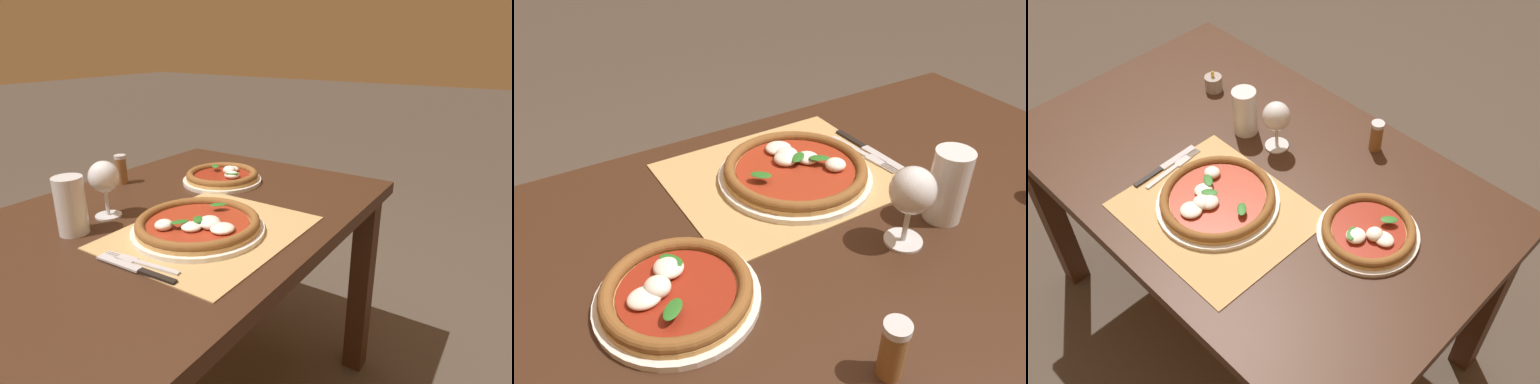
# 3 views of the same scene
# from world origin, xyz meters

# --- Properties ---
(dining_table) EXTENTS (1.39, 0.87, 0.74)m
(dining_table) POSITION_xyz_m (0.00, 0.00, 0.64)
(dining_table) COLOR #382114
(dining_table) RESTS_ON ground
(paper_placemat) EXTENTS (0.47, 0.39, 0.00)m
(paper_placemat) POSITION_xyz_m (0.04, -0.17, 0.74)
(paper_placemat) COLOR tan
(paper_placemat) RESTS_ON dining_table
(pizza_near) EXTENTS (0.33, 0.33, 0.05)m
(pizza_near) POSITION_xyz_m (0.03, -0.15, 0.76)
(pizza_near) COLOR silver
(pizza_near) RESTS_ON paper_placemat
(pizza_far) EXTENTS (0.26, 0.26, 0.05)m
(pizza_far) POSITION_xyz_m (0.38, 0.05, 0.76)
(pizza_far) COLOR silver
(pizza_far) RESTS_ON dining_table
(wine_glass) EXTENTS (0.08, 0.08, 0.16)m
(wine_glass) POSITION_xyz_m (-0.03, 0.13, 0.85)
(wine_glass) COLOR silver
(wine_glass) RESTS_ON dining_table
(pint_glass) EXTENTS (0.07, 0.07, 0.15)m
(pint_glass) POSITION_xyz_m (-0.14, 0.11, 0.81)
(pint_glass) COLOR silver
(pint_glass) RESTS_ON dining_table
(fork) EXTENTS (0.04, 0.20, 0.00)m
(fork) POSITION_xyz_m (-0.16, -0.15, 0.75)
(fork) COLOR #B7B7BC
(fork) RESTS_ON paper_placemat
(knife) EXTENTS (0.03, 0.22, 0.01)m
(knife) POSITION_xyz_m (-0.19, -0.16, 0.75)
(knife) COLOR black
(knife) RESTS_ON paper_placemat
(pepper_shaker) EXTENTS (0.04, 0.04, 0.10)m
(pepper_shaker) POSITION_xyz_m (0.19, 0.32, 0.79)
(pepper_shaker) COLOR brown
(pepper_shaker) RESTS_ON dining_table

